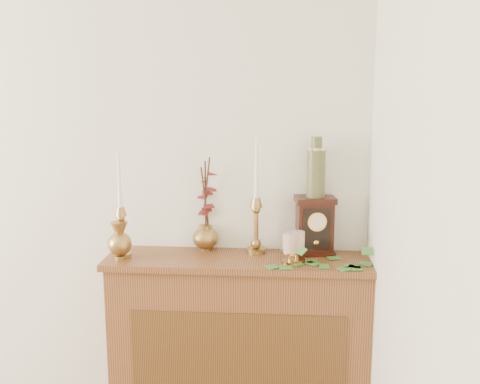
# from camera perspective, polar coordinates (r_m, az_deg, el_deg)

# --- Properties ---
(console_shelf) EXTENTS (1.24, 0.34, 0.93)m
(console_shelf) POSITION_cam_1_polar(r_m,az_deg,el_deg) (2.80, -0.05, -16.34)
(console_shelf) COLOR brown
(console_shelf) RESTS_ON ground
(candlestick_left) EXTENTS (0.08, 0.08, 0.49)m
(candlestick_left) POSITION_cam_1_polar(r_m,az_deg,el_deg) (2.62, -11.98, -3.18)
(candlestick_left) COLOR #B68849
(candlestick_left) RESTS_ON console_shelf
(candlestick_center) EXTENTS (0.09, 0.09, 0.55)m
(candlestick_center) POSITION_cam_1_polar(r_m,az_deg,el_deg) (2.63, 1.65, -2.47)
(candlestick_center) COLOR #B68849
(candlestick_center) RESTS_ON console_shelf
(bud_vase) EXTENTS (0.11, 0.11, 0.18)m
(bud_vase) POSITION_cam_1_polar(r_m,az_deg,el_deg) (2.61, -12.12, -4.90)
(bud_vase) COLOR #B68849
(bud_vase) RESTS_ON console_shelf
(ginger_jar) EXTENTS (0.19, 0.20, 0.46)m
(ginger_jar) POSITION_cam_1_polar(r_m,az_deg,el_deg) (2.71, -3.39, -1.51)
(ginger_jar) COLOR #B68849
(ginger_jar) RESTS_ON console_shelf
(pillar_candle_left) EXTENTS (0.08, 0.08, 0.15)m
(pillar_candle_left) POSITION_cam_1_polar(r_m,az_deg,el_deg) (2.54, 5.80, -5.38)
(pillar_candle_left) COLOR #B98241
(pillar_candle_left) RESTS_ON console_shelf
(pillar_candle_right) EXTENTS (0.08, 0.08, 0.15)m
(pillar_candle_right) POSITION_cam_1_polar(r_m,az_deg,el_deg) (2.52, 5.13, -5.53)
(pillar_candle_right) COLOR #B98241
(pillar_candle_right) RESTS_ON console_shelf
(ivy_garland) EXTENTS (0.43, 0.24, 0.09)m
(ivy_garland) POSITION_cam_1_polar(r_m,az_deg,el_deg) (2.55, 8.36, -6.89)
(ivy_garland) COLOR #36732C
(ivy_garland) RESTS_ON console_shelf
(mantel_clock) EXTENTS (0.20, 0.15, 0.27)m
(mantel_clock) POSITION_cam_1_polar(r_m,az_deg,el_deg) (2.65, 7.59, -3.44)
(mantel_clock) COLOR black
(mantel_clock) RESTS_ON console_shelf
(ceramic_vase) EXTENTS (0.09, 0.09, 0.28)m
(ceramic_vase) POSITION_cam_1_polar(r_m,az_deg,el_deg) (2.60, 7.73, 2.22)
(ceramic_vase) COLOR #1B3628
(ceramic_vase) RESTS_ON mantel_clock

